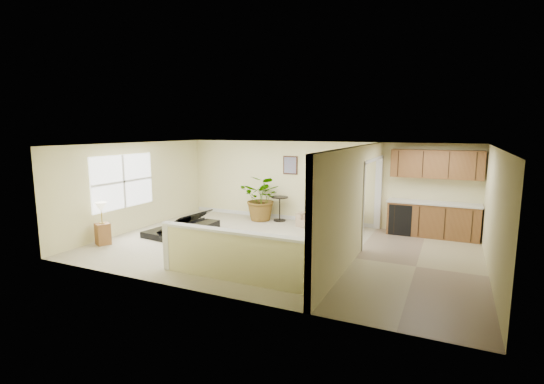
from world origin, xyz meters
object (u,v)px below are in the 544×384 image
at_px(accent_table, 280,205).
at_px(small_plant, 351,223).
at_px(piano, 182,212).
at_px(lamp_stand, 102,227).
at_px(palm_plant, 262,198).
at_px(piano_bench, 205,233).
at_px(loveseat, 328,216).

height_order(accent_table, small_plant, accent_table).
distance_m(piano, lamp_stand, 2.03).
bearing_deg(accent_table, palm_plant, -163.35).
bearing_deg(small_plant, lamp_stand, -143.53).
relative_size(piano, palm_plant, 1.43).
relative_size(piano, accent_table, 2.67).
height_order(piano, piano_bench, piano).
height_order(piano_bench, loveseat, loveseat).
bearing_deg(loveseat, lamp_stand, -120.13).
height_order(piano_bench, accent_table, accent_table).
height_order(piano, lamp_stand, piano).
distance_m(piano, accent_table, 3.16).
bearing_deg(palm_plant, loveseat, -2.21).
bearing_deg(lamp_stand, palm_plant, 58.95).
xyz_separation_m(loveseat, accent_table, (-1.64, 0.24, 0.14)).
relative_size(piano, piano_bench, 2.52).
bearing_deg(piano, accent_table, 62.74).
height_order(piano, palm_plant, piano).
relative_size(piano, lamp_stand, 1.93).
bearing_deg(palm_plant, piano_bench, -93.29).
xyz_separation_m(piano, piano_bench, (1.04, -0.47, -0.36)).
relative_size(palm_plant, small_plant, 2.52).
bearing_deg(piano_bench, palm_plant, 86.71).
distance_m(small_plant, lamp_stand, 6.63).
bearing_deg(loveseat, piano, -125.56).
distance_m(palm_plant, lamp_stand, 4.77).
relative_size(piano_bench, lamp_stand, 0.77).
bearing_deg(palm_plant, lamp_stand, -121.05).
bearing_deg(accent_table, small_plant, -7.22).
bearing_deg(small_plant, piano, -150.13).
distance_m(piano_bench, accent_table, 3.19).
bearing_deg(piano_bench, small_plant, 42.76).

